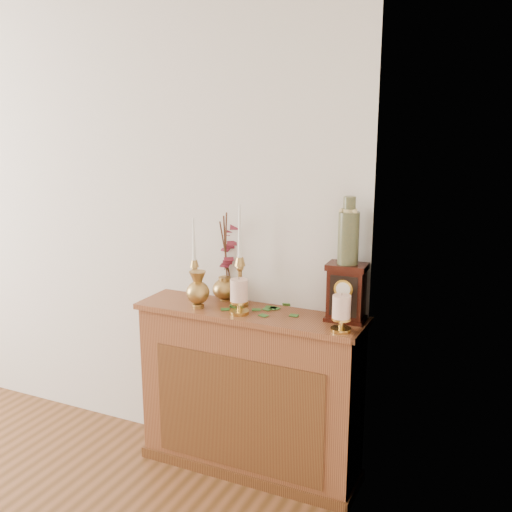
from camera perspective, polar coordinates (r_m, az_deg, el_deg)
The scene contains 10 objects.
console_shelf at distance 3.34m, azimuth -0.65°, elevation -13.24°, with size 1.24×0.34×0.93m.
candlestick_left at distance 3.32m, azimuth -5.87°, elevation -1.64°, with size 0.08×0.08×0.46m.
candlestick_center at distance 3.18m, azimuth -1.54°, elevation -1.68°, with size 0.09×0.09×0.55m.
bud_vase at distance 3.19m, azimuth -5.56°, elevation -3.23°, with size 0.12×0.12×0.20m.
ginger_jar at distance 3.30m, azimuth -2.63°, elevation -0.34°, with size 0.20×0.22×0.50m.
pillar_candle_left at distance 3.07m, azimuth -1.62°, elevation -3.71°, with size 0.10×0.10×0.20m.
pillar_candle_right at distance 2.86m, azimuth 8.13°, elevation -5.25°, with size 0.10×0.10×0.19m.
ivy_garland at distance 3.16m, azimuth -0.16°, elevation -4.99°, with size 0.40×0.17×0.07m.
mantel_clock at distance 3.00m, azimuth 8.59°, elevation -3.50°, with size 0.20×0.14×0.29m.
ceramic_vase at distance 2.93m, azimuth 8.81°, elevation 2.09°, with size 0.10×0.10×0.33m.
Camera 1 is at (2.70, -0.60, 1.94)m, focal length 42.00 mm.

